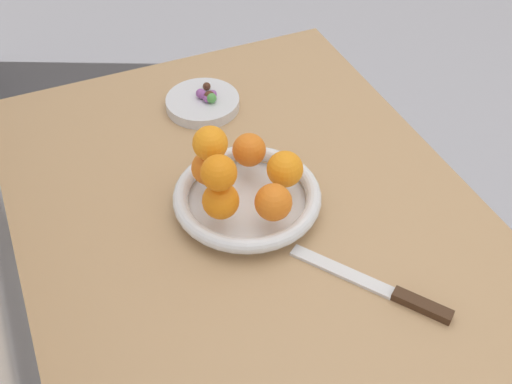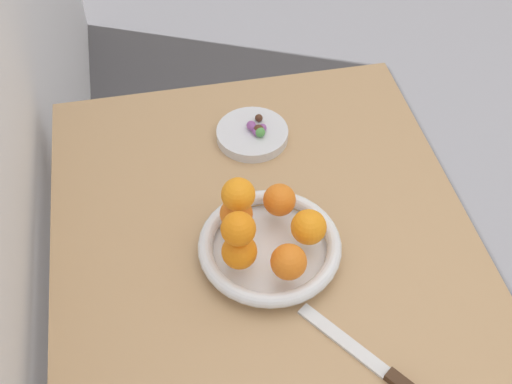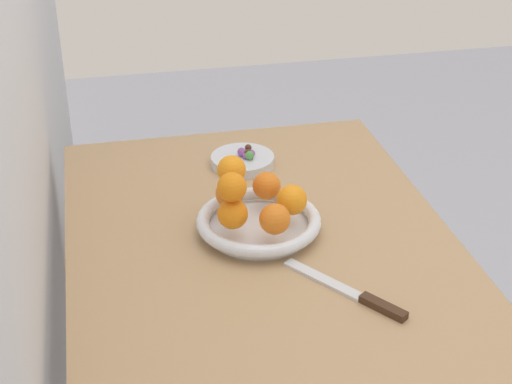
{
  "view_description": "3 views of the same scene",
  "coord_description": "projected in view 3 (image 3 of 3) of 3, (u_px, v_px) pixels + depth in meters",
  "views": [
    {
      "loc": [
        -0.65,
        0.29,
        1.52
      ],
      "look_at": [
        0.03,
        -0.0,
        0.81
      ],
      "focal_mm": 45.0,
      "sensor_mm": 36.0,
      "label": 1
    },
    {
      "loc": [
        -0.59,
        0.15,
        1.66
      ],
      "look_at": [
        0.09,
        0.02,
        0.87
      ],
      "focal_mm": 45.0,
      "sensor_mm": 36.0,
      "label": 2
    },
    {
      "loc": [
        -1.24,
        0.29,
        1.58
      ],
      "look_at": [
        0.06,
        0.01,
        0.83
      ],
      "focal_mm": 55.0,
      "sensor_mm": 36.0,
      "label": 3
    }
  ],
  "objects": [
    {
      "name": "dining_table",
      "position": [
        265.0,
        286.0,
        1.56
      ],
      "size": [
        1.1,
        0.76,
        0.74
      ],
      "color": "tan",
      "rests_on": "ground_plane"
    },
    {
      "name": "fruit_bowl",
      "position": [
        259.0,
        223.0,
        1.56
      ],
      "size": [
        0.25,
        0.25,
        0.04
      ],
      "color": "silver",
      "rests_on": "dining_table"
    },
    {
      "name": "candy_dish",
      "position": [
        243.0,
        160.0,
        1.83
      ],
      "size": [
        0.15,
        0.15,
        0.02
      ],
      "primitive_type": "cylinder",
      "color": "silver",
      "rests_on": "dining_table"
    },
    {
      "name": "orange_0",
      "position": [
        230.0,
        194.0,
        1.57
      ],
      "size": [
        0.06,
        0.06,
        0.06
      ],
      "primitive_type": "sphere",
      "color": "orange",
      "rests_on": "fruit_bowl"
    },
    {
      "name": "orange_1",
      "position": [
        233.0,
        214.0,
        1.5
      ],
      "size": [
        0.06,
        0.06,
        0.06
      ],
      "primitive_type": "sphere",
      "color": "orange",
      "rests_on": "fruit_bowl"
    },
    {
      "name": "orange_2",
      "position": [
        275.0,
        219.0,
        1.48
      ],
      "size": [
        0.06,
        0.06,
        0.06
      ],
      "primitive_type": "sphere",
      "color": "orange",
      "rests_on": "fruit_bowl"
    },
    {
      "name": "orange_3",
      "position": [
        292.0,
        200.0,
        1.54
      ],
      "size": [
        0.06,
        0.06,
        0.06
      ],
      "primitive_type": "sphere",
      "color": "orange",
      "rests_on": "fruit_bowl"
    },
    {
      "name": "orange_4",
      "position": [
        267.0,
        186.0,
        1.6
      ],
      "size": [
        0.06,
        0.06,
        0.06
      ],
      "primitive_type": "sphere",
      "color": "orange",
      "rests_on": "fruit_bowl"
    },
    {
      "name": "orange_5",
      "position": [
        231.0,
        170.0,
        1.54
      ],
      "size": [
        0.06,
        0.06,
        0.06
      ],
      "primitive_type": "sphere",
      "color": "orange",
      "rests_on": "orange_0"
    },
    {
      "name": "orange_6",
      "position": [
        232.0,
        187.0,
        1.47
      ],
      "size": [
        0.06,
        0.06,
        0.06
      ],
      "primitive_type": "sphere",
      "color": "orange",
      "rests_on": "orange_1"
    },
    {
      "name": "candy_ball_0",
      "position": [
        249.0,
        155.0,
        1.8
      ],
      "size": [
        0.02,
        0.02,
        0.02
      ],
      "primitive_type": "sphere",
      "color": "#4C9947",
      "rests_on": "candy_dish"
    },
    {
      "name": "candy_ball_1",
      "position": [
        246.0,
        156.0,
        1.8
      ],
      "size": [
        0.02,
        0.02,
        0.02
      ],
      "primitive_type": "sphere",
      "color": "#8C4C99",
      "rests_on": "candy_dish"
    },
    {
      "name": "candy_ball_2",
      "position": [
        248.0,
        148.0,
        1.84
      ],
      "size": [
        0.02,
        0.02,
        0.02
      ],
      "primitive_type": "sphere",
      "color": "#472819",
      "rests_on": "candy_dish"
    },
    {
      "name": "candy_ball_3",
      "position": [
        242.0,
        152.0,
        1.82
      ],
      "size": [
        0.02,
        0.02,
        0.02
      ],
      "primitive_type": "sphere",
      "color": "#8C4C99",
      "rests_on": "candy_dish"
    },
    {
      "name": "candy_ball_4",
      "position": [
        248.0,
        154.0,
        1.81
      ],
      "size": [
        0.02,
        0.02,
        0.02
      ],
      "primitive_type": "sphere",
      "color": "#472819",
      "rests_on": "candy_dish"
    },
    {
      "name": "candy_ball_5",
      "position": [
        244.0,
        153.0,
        1.81
      ],
      "size": [
        0.02,
        0.02,
        0.02
      ],
      "primitive_type": "sphere",
      "color": "#8C4C99",
      "rests_on": "candy_dish"
    },
    {
      "name": "candy_ball_6",
      "position": [
        251.0,
        153.0,
        1.81
      ],
      "size": [
        0.02,
        0.02,
        0.02
      ],
      "primitive_type": "sphere",
      "color": "#8C4C99",
      "rests_on": "candy_dish"
    },
    {
      "name": "knife",
      "position": [
        354.0,
        294.0,
        1.38
      ],
      "size": [
        0.22,
        0.17,
        0.01
      ],
      "color": "#3F2819",
      "rests_on": "dining_table"
    }
  ]
}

